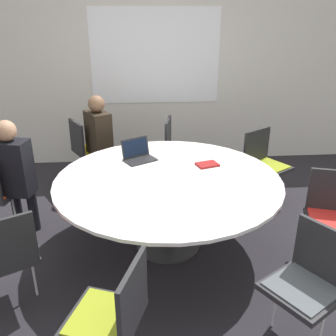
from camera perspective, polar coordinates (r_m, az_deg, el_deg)
The scene contains 14 objects.
ground_plane at distance 3.81m, azimuth 0.00°, elevation -11.63°, with size 16.00×16.00×0.00m, color black.
wall_back at distance 5.51m, azimuth -1.92°, elevation 14.63°, with size 8.00×0.07×2.70m.
conference_table at distance 3.48m, azimuth 0.00°, elevation -2.75°, with size 2.08×2.08×0.74m.
chair_0 at distance 4.95m, azimuth -12.20°, elevation 3.25°, with size 0.58×0.59×0.87m.
chair_2 at distance 3.05m, azimuth -23.59°, elevation -11.77°, with size 0.59×0.58×0.87m.
chair_3 at distance 2.38m, azimuth -8.30°, elevation -20.87°, with size 0.54×0.56×0.87m.
chair_4 at distance 2.75m, azimuth 20.69°, elevation -15.39°, with size 0.59×0.60×0.87m.
chair_5 at distance 3.61m, azimuth 23.78°, elevation -6.12°, with size 0.54×0.53×0.87m.
chair_6 at distance 4.53m, azimuth 14.39°, elevation 1.14°, with size 0.60×0.59×0.87m.
chair_7 at distance 4.88m, azimuth 1.50°, elevation 3.47°, with size 0.50×0.52×0.87m.
person_0 at distance 4.71m, azimuth -10.33°, elevation 4.82°, with size 0.37×0.42×1.22m.
person_1 at distance 3.95m, azimuth -22.49°, elevation -0.28°, with size 0.40×0.31×1.22m.
laptop at distance 3.85m, azimuth -4.59°, elevation 2.08°, with size 0.38×0.35×0.21m.
spiral_notebook at distance 3.73m, azimuth 6.02°, elevation 0.54°, with size 0.25×0.21×0.02m.
Camera 1 is at (-0.24, -3.11, 2.18)m, focal length 40.00 mm.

